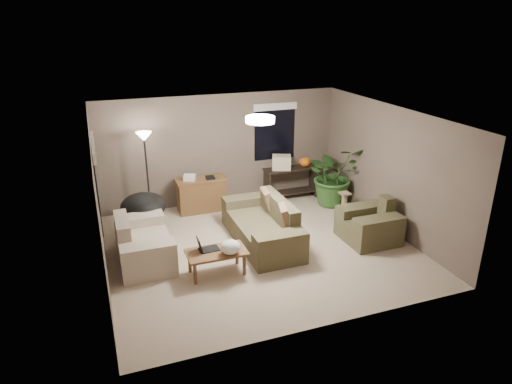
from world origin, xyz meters
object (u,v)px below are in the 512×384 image
object	(u,v)px
houseplant	(334,181)
loveseat	(142,245)
cat_scratching_post	(344,205)
console_table	(291,180)
main_sofa	(264,228)
floor_lamp	(145,147)
coffee_table	(217,255)
papasan_chair	(144,210)
armchair	(369,226)
desk	(202,195)

from	to	relation	value
houseplant	loveseat	bearing A→B (deg)	-165.37
cat_scratching_post	console_table	bearing A→B (deg)	118.55
main_sofa	console_table	size ratio (longest dim) A/B	1.69
main_sofa	floor_lamp	size ratio (longest dim) A/B	1.15
coffee_table	papasan_chair	bearing A→B (deg)	113.96
loveseat	console_table	distance (m)	4.13
floor_lamp	coffee_table	bearing A→B (deg)	-74.26
armchair	papasan_chair	size ratio (longest dim) A/B	1.08
desk	console_table	xyz separation A→B (m)	(2.18, 0.03, 0.06)
armchair	console_table	distance (m)	2.60
main_sofa	houseplant	xyz separation A→B (m)	(2.19, 1.24, 0.25)
houseplant	main_sofa	bearing A→B (deg)	-150.48
houseplant	desk	bearing A→B (deg)	167.57
console_table	papasan_chair	bearing A→B (deg)	-169.27
console_table	desk	bearing A→B (deg)	-179.27
main_sofa	cat_scratching_post	xyz separation A→B (m)	(2.13, 0.62, -0.08)
papasan_chair	loveseat	bearing A→B (deg)	-98.94
houseplant	armchair	bearing A→B (deg)	-97.46
desk	houseplant	bearing A→B (deg)	-12.43
console_table	papasan_chair	xyz separation A→B (m)	(-3.51, -0.67, 0.03)
main_sofa	armchair	size ratio (longest dim) A/B	2.20
armchair	desk	bearing A→B (deg)	136.97
desk	floor_lamp	xyz separation A→B (m)	(-1.15, -0.10, 1.22)
cat_scratching_post	papasan_chair	bearing A→B (deg)	171.50
coffee_table	floor_lamp	xyz separation A→B (m)	(-0.74, 2.62, 1.24)
coffee_table	console_table	size ratio (longest dim) A/B	0.77
main_sofa	console_table	distance (m)	2.39
armchair	console_table	size ratio (longest dim) A/B	0.77
loveseat	floor_lamp	bearing A→B (deg)	77.69
floor_lamp	houseplant	distance (m)	4.26
desk	console_table	bearing A→B (deg)	0.73
coffee_table	houseplant	world-z (taller)	houseplant
loveseat	coffee_table	size ratio (longest dim) A/B	1.60
loveseat	cat_scratching_post	xyz separation A→B (m)	(4.40, 0.55, -0.08)
armchair	papasan_chair	world-z (taller)	armchair
main_sofa	floor_lamp	distance (m)	2.92
loveseat	papasan_chair	size ratio (longest dim) A/B	1.73
coffee_table	desk	xyz separation A→B (m)	(0.41, 2.72, 0.02)
armchair	coffee_table	size ratio (longest dim) A/B	1.00
loveseat	armchair	world-z (taller)	same
main_sofa	loveseat	xyz separation A→B (m)	(-2.27, 0.08, 0.00)
loveseat	armchair	bearing A→B (deg)	-9.49
houseplant	cat_scratching_post	distance (m)	0.71
console_table	loveseat	bearing A→B (deg)	-153.51
armchair	loveseat	bearing A→B (deg)	170.51
armchair	floor_lamp	world-z (taller)	floor_lamp
papasan_chair	main_sofa	bearing A→B (deg)	-31.00
floor_lamp	console_table	bearing A→B (deg)	2.26
main_sofa	floor_lamp	xyz separation A→B (m)	(-1.90, 1.79, 1.30)
armchair	main_sofa	bearing A→B (deg)	162.13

